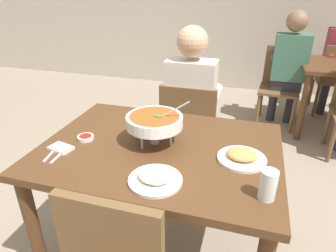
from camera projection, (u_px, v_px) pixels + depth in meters
ground_plane at (161, 250)px, 1.93m from camera, size 16.00×16.00×0.00m
dining_table_main at (160, 164)px, 1.63m from camera, size 1.26×0.92×0.78m
chair_diner_main at (189, 130)px, 2.35m from camera, size 0.44×0.44×0.90m
diner_main at (191, 101)px, 2.27m from camera, size 0.40×0.45×1.31m
curry_bowl at (155, 121)px, 1.56m from camera, size 0.33×0.30×0.26m
rice_plate at (155, 178)px, 1.29m from camera, size 0.24×0.24×0.06m
appetizer_plate at (242, 157)px, 1.45m from camera, size 0.24×0.24×0.06m
sauce_dish at (86, 137)px, 1.65m from camera, size 0.09×0.09×0.02m
napkin_folded at (61, 148)px, 1.55m from camera, size 0.14×0.11×0.02m
fork_utensil at (52, 153)px, 1.51m from camera, size 0.04×0.17×0.01m
spoon_utensil at (60, 154)px, 1.50m from camera, size 0.02×0.17×0.01m
drink_glass at (268, 186)px, 1.18m from camera, size 0.07×0.07×0.13m
chair_bg_left at (280, 82)px, 3.49m from camera, size 0.48×0.48×0.90m
chair_bg_right at (336, 77)px, 3.67m from camera, size 0.46×0.46×0.90m
patron_bg_left at (289, 63)px, 3.32m from camera, size 0.40×0.45×1.31m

